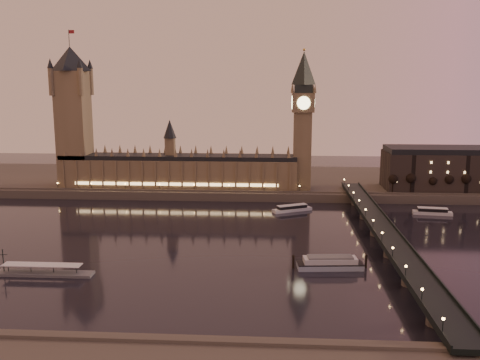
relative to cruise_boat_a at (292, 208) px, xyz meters
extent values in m
plane|color=black|center=(-45.66, -73.60, -1.95)|extent=(700.00, 700.00, 0.00)
cube|color=#423D35|center=(-15.66, 91.40, 1.05)|extent=(560.00, 130.00, 6.00)
cube|color=brown|center=(-85.66, 47.40, 15.05)|extent=(180.00, 26.00, 22.00)
cube|color=black|center=(-85.66, 47.40, 27.65)|extent=(180.00, 22.00, 3.20)
cube|color=#FFCC7F|center=(-85.66, 33.90, 9.05)|extent=(153.00, 0.25, 2.20)
cube|color=brown|center=(-165.66, 47.40, 48.05)|extent=(22.00, 22.00, 88.00)
cone|color=black|center=(-165.66, 47.40, 101.05)|extent=(31.68, 31.68, 18.00)
cylinder|color=black|center=(-165.66, 47.40, 116.05)|extent=(0.44, 0.44, 12.00)
cube|color=maroon|center=(-163.46, 47.40, 120.55)|extent=(4.00, 0.15, 2.50)
cube|color=brown|center=(8.34, 47.40, 33.05)|extent=(13.00, 13.00, 58.00)
cube|color=brown|center=(8.34, 47.40, 69.05)|extent=(16.00, 16.00, 14.00)
cylinder|color=#FFEAA5|center=(8.34, 39.22, 69.05)|extent=(9.60, 0.35, 9.60)
cylinder|color=#FFEAA5|center=(0.16, 47.40, 69.05)|extent=(0.35, 9.60, 9.60)
cube|color=black|center=(8.34, 47.40, 79.05)|extent=(13.00, 13.00, 6.00)
cone|color=black|center=(8.34, 47.40, 94.05)|extent=(17.68, 17.68, 24.00)
sphere|color=gold|center=(8.34, 47.40, 107.05)|extent=(2.00, 2.00, 2.00)
cube|color=black|center=(46.34, -73.60, 6.05)|extent=(13.00, 260.00, 2.00)
cube|color=black|center=(40.04, -73.60, 7.55)|extent=(0.60, 260.00, 1.00)
cube|color=black|center=(52.64, -73.60, 7.55)|extent=(0.60, 260.00, 1.00)
cube|color=black|center=(126.34, 53.40, 18.05)|extent=(110.00, 36.00, 28.00)
cube|color=black|center=(126.34, 53.40, 34.05)|extent=(108.00, 34.00, 4.00)
cylinder|color=black|center=(74.56, 35.40, 8.66)|extent=(0.70, 0.70, 9.21)
sphere|color=black|center=(74.56, 35.40, 13.47)|extent=(6.14, 6.14, 6.14)
cylinder|color=black|center=(87.54, 35.40, 8.66)|extent=(0.70, 0.70, 9.21)
sphere|color=black|center=(87.54, 35.40, 13.47)|extent=(6.14, 6.14, 6.14)
cylinder|color=black|center=(100.52, 35.40, 8.66)|extent=(0.70, 0.70, 9.21)
sphere|color=black|center=(100.52, 35.40, 13.47)|extent=(6.14, 6.14, 6.14)
cylinder|color=black|center=(113.50, 35.40, 8.66)|extent=(0.70, 0.70, 9.21)
sphere|color=black|center=(113.50, 35.40, 13.47)|extent=(6.14, 6.14, 6.14)
cylinder|color=black|center=(126.48, 35.40, 8.66)|extent=(0.70, 0.70, 9.21)
sphere|color=black|center=(126.48, 35.40, 13.47)|extent=(6.14, 6.14, 6.14)
cube|color=silver|center=(0.00, 0.00, -0.94)|extent=(27.41, 17.82, 2.03)
cube|color=black|center=(0.00, 0.00, 1.09)|extent=(20.50, 13.62, 2.03)
cube|color=silver|center=(0.00, 0.00, 2.29)|extent=(21.10, 14.08, 0.37)
cube|color=silver|center=(92.00, -3.12, -0.90)|extent=(25.40, 9.38, 2.10)
cube|color=black|center=(92.00, -3.12, 1.20)|extent=(18.86, 7.43, 2.10)
cube|color=silver|center=(92.00, -3.12, 2.44)|extent=(19.39, 7.75, 0.38)
cube|color=#98AAC2|center=(14.01, -111.79, -0.71)|extent=(31.07, 11.13, 2.47)
cube|color=black|center=(14.01, -111.79, 0.76)|extent=(31.07, 11.13, 0.48)
cube|color=silver|center=(14.01, -111.79, 2.24)|extent=(25.30, 9.70, 2.47)
cube|color=#595B5E|center=(14.01, -111.79, 3.81)|extent=(21.43, 8.42, 0.67)
cylinder|color=black|center=(-3.06, -112.25, 1.28)|extent=(1.05, 1.05, 6.47)
cylinder|color=black|center=(31.07, -109.32, 1.28)|extent=(1.05, 1.05, 6.47)
cube|color=#595B5E|center=(-115.89, -128.29, -1.32)|extent=(44.23, 7.37, 1.26)
cube|color=silver|center=(-116.94, -128.29, 2.84)|extent=(35.81, 6.32, 0.32)
cylinder|color=black|center=(-134.84, -128.29, 4.58)|extent=(0.42, 0.42, 10.53)
cylinder|color=black|center=(-134.84, -128.29, 7.21)|extent=(4.21, 0.25, 0.25)
camera|label=1|loc=(-12.84, -352.42, 84.41)|focal=40.00mm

